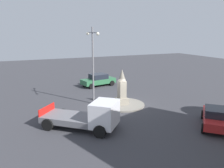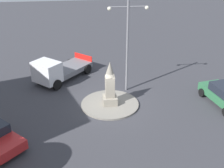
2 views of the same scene
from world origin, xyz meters
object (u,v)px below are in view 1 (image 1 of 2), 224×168
at_px(car_green_parked_right, 98,80).
at_px(truck_white_parked_left, 90,116).
at_px(car_red_far_side, 217,117).
at_px(streetlamp, 93,58).
at_px(monument, 122,89).

relative_size(car_green_parked_right, truck_white_parked_left, 0.83).
bearing_deg(car_red_far_side, streetlamp, -145.22).
bearing_deg(monument, car_green_parked_right, 174.27).
xyz_separation_m(streetlamp, car_red_far_side, (8.78, 6.10, -3.54)).
relative_size(monument, car_red_far_side, 0.77).
distance_m(car_red_far_side, truck_white_parked_left, 8.97).
height_order(monument, car_red_far_side, monument).
height_order(car_green_parked_right, truck_white_parked_left, truck_white_parked_left).
bearing_deg(monument, car_red_far_side, 28.37).
xyz_separation_m(car_red_far_side, truck_white_parked_left, (-3.29, -8.34, 0.24)).
relative_size(monument, truck_white_parked_left, 0.61).
bearing_deg(car_red_far_side, monument, -151.63).
bearing_deg(car_red_far_side, truck_white_parked_left, -111.55).
distance_m(streetlamp, car_green_parked_right, 8.13).
height_order(monument, streetlamp, streetlamp).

